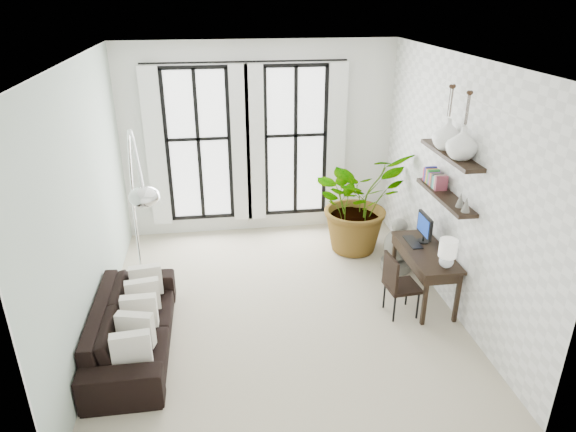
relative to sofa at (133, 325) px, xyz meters
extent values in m
plane|color=#B5AB90|center=(1.80, 0.62, -0.32)|extent=(5.00, 5.00, 0.00)
plane|color=white|center=(1.80, 0.62, 2.88)|extent=(5.00, 5.00, 0.00)
plane|color=#AEC2B2|center=(-0.45, 0.62, 1.28)|extent=(0.00, 5.00, 5.00)
plane|color=white|center=(4.05, 0.62, 1.28)|extent=(0.00, 5.00, 5.00)
plane|color=white|center=(1.80, 3.12, 1.28)|extent=(4.50, 0.00, 4.50)
cube|color=white|center=(0.80, 3.09, 1.23)|extent=(1.00, 0.02, 2.50)
cube|color=white|center=(0.12, 2.99, 1.23)|extent=(0.30, 0.04, 2.60)
cube|color=white|center=(1.48, 2.99, 1.23)|extent=(0.30, 0.04, 2.60)
cube|color=white|center=(2.40, 3.09, 1.23)|extent=(1.00, 0.02, 2.50)
cube|color=white|center=(1.72, 2.99, 1.23)|extent=(0.30, 0.04, 2.60)
cube|color=white|center=(3.08, 2.99, 1.23)|extent=(0.30, 0.04, 2.60)
cylinder|color=black|center=(1.60, 3.00, 2.56)|extent=(3.20, 0.03, 0.03)
cube|color=black|center=(3.91, 0.53, 1.18)|extent=(0.25, 1.30, 0.05)
cube|color=black|center=(3.91, 0.53, 1.73)|extent=(0.25, 1.30, 0.05)
cube|color=#BC2F4B|center=(3.91, 1.08, 1.30)|extent=(0.16, 0.04, 0.18)
cube|color=#2C309C|center=(3.91, 1.03, 1.30)|extent=(0.16, 0.04, 0.18)
cube|color=orange|center=(3.91, 0.99, 1.30)|extent=(0.16, 0.04, 0.18)
cube|color=green|center=(3.91, 0.94, 1.30)|extent=(0.16, 0.04, 0.18)
cube|color=purple|center=(3.91, 0.90, 1.30)|extent=(0.16, 0.04, 0.18)
cube|color=#CA652D|center=(3.91, 0.85, 1.30)|extent=(0.16, 0.04, 0.18)
cube|color=#444444|center=(3.91, 0.81, 1.30)|extent=(0.16, 0.04, 0.18)
cube|color=teal|center=(3.91, 0.76, 1.30)|extent=(0.16, 0.04, 0.18)
cube|color=tan|center=(3.91, 0.72, 1.30)|extent=(0.16, 0.04, 0.18)
cube|color=#903949|center=(3.91, 0.67, 1.30)|extent=(0.16, 0.04, 0.18)
cone|color=slate|center=(3.91, 0.13, 1.30)|extent=(0.10, 0.10, 0.18)
cone|color=slate|center=(3.91, -0.02, 1.30)|extent=(0.10, 0.10, 0.18)
imported|color=black|center=(0.00, 0.00, 0.00)|extent=(0.85, 2.16, 0.63)
cube|color=silver|center=(0.10, -0.70, 0.18)|extent=(0.40, 0.12, 0.40)
cube|color=silver|center=(0.10, -0.35, 0.18)|extent=(0.40, 0.12, 0.40)
cube|color=silver|center=(0.10, 0.00, 0.18)|extent=(0.40, 0.12, 0.40)
cube|color=silver|center=(0.10, 0.35, 0.18)|extent=(0.40, 0.12, 0.40)
cube|color=silver|center=(0.10, 0.70, 0.18)|extent=(0.40, 0.12, 0.40)
imported|color=#2D7228|center=(3.25, 2.14, 0.51)|extent=(1.88, 1.78, 1.65)
cube|color=black|center=(3.75, 0.53, 0.41)|extent=(0.53, 1.26, 0.04)
cube|color=black|center=(3.73, 0.53, 0.32)|extent=(0.48, 1.20, 0.12)
cube|color=black|center=(3.54, -0.05, 0.04)|extent=(0.05, 0.05, 0.70)
cube|color=black|center=(3.96, -0.05, 0.04)|extent=(0.05, 0.05, 0.70)
cube|color=black|center=(3.54, 1.11, 0.04)|extent=(0.05, 0.05, 0.70)
cube|color=black|center=(3.96, 1.11, 0.04)|extent=(0.05, 0.05, 0.70)
cube|color=black|center=(3.80, 0.77, 0.68)|extent=(0.04, 0.42, 0.30)
cube|color=navy|center=(3.77, 0.77, 0.68)|extent=(0.00, 0.36, 0.24)
cube|color=black|center=(3.65, 0.77, 0.44)|extent=(0.15, 0.40, 0.02)
sphere|color=silver|center=(3.80, 0.04, 0.52)|extent=(0.18, 0.18, 0.18)
cylinder|color=white|center=(3.80, 0.04, 0.71)|extent=(0.22, 0.22, 0.22)
cube|color=black|center=(3.35, 0.24, 0.09)|extent=(0.44, 0.44, 0.04)
cube|color=black|center=(3.17, 0.22, 0.31)|extent=(0.07, 0.40, 0.45)
cylinder|color=black|center=(3.18, 0.08, -0.13)|extent=(0.03, 0.03, 0.38)
cylinder|color=black|center=(3.51, 0.08, -0.13)|extent=(0.03, 0.03, 0.38)
cylinder|color=black|center=(3.18, 0.40, -0.13)|extent=(0.03, 0.03, 0.38)
cylinder|color=black|center=(3.51, 0.40, -0.13)|extent=(0.03, 0.03, 0.38)
cylinder|color=silver|center=(-0.10, 1.64, -0.26)|extent=(0.37, 0.37, 0.10)
cylinder|color=silver|center=(-0.10, 1.64, 0.25)|extent=(0.04, 0.04, 1.02)
ellipsoid|color=silver|center=(0.30, 0.05, 1.57)|extent=(0.33, 0.33, 0.21)
cylinder|color=slate|center=(3.69, 1.38, -0.25)|extent=(0.46, 0.46, 0.14)
ellipsoid|color=slate|center=(3.69, 1.38, 0.08)|extent=(0.41, 0.41, 0.51)
sphere|color=slate|center=(3.69, 1.38, 0.40)|extent=(0.23, 0.23, 0.23)
imported|color=white|center=(3.91, 0.28, 1.95)|extent=(0.37, 0.37, 0.38)
imported|color=white|center=(3.91, 0.68, 1.95)|extent=(0.37, 0.37, 0.38)
camera|label=1|loc=(1.09, -5.14, 3.58)|focal=32.00mm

